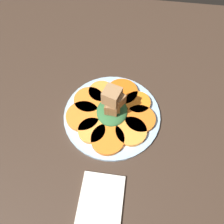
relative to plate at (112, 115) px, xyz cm
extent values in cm
cube|color=#38281E|center=(0.00, 0.00, -1.52)|extent=(120.00, 120.00, 2.00)
cylinder|color=#99B7D1|center=(0.00, 0.00, -0.02)|extent=(28.32, 28.32, 1.00)
cylinder|color=white|center=(0.00, 0.00, 0.03)|extent=(22.65, 22.65, 1.00)
cylinder|color=#F99539|center=(-6.53, 4.75, 1.23)|extent=(7.61, 7.61, 1.30)
cylinder|color=orange|center=(-8.47, -0.22, 1.23)|extent=(9.17, 9.17, 1.30)
cylinder|color=orange|center=(-5.23, -6.05, 1.23)|extent=(8.72, 8.72, 1.30)
cylinder|color=orange|center=(-0.98, -8.23, 1.23)|extent=(8.81, 8.81, 1.30)
cylinder|color=orange|center=(4.48, -7.12, 1.23)|extent=(7.63, 7.63, 1.30)
cylinder|color=#D66114|center=(7.75, -2.06, 1.23)|extent=(9.60, 9.60, 1.30)
cylinder|color=orange|center=(6.92, 4.28, 1.23)|extent=(7.81, 7.81, 1.30)
cylinder|color=orange|center=(3.38, 7.47, 1.23)|extent=(9.00, 9.00, 1.30)
cylinder|color=orange|center=(-2.34, 8.12, 1.23)|extent=(9.72, 9.72, 1.30)
ellipsoid|color=#2D6033|center=(0.00, 0.00, 1.97)|extent=(9.93, 8.94, 2.78)
cube|color=#9E754C|center=(0.19, -0.46, 5.24)|extent=(4.72, 4.72, 3.78)
cube|color=brown|center=(-0.56, 0.12, 5.10)|extent=(3.76, 3.76, 3.50)
cube|color=#9E754C|center=(0.31, 0.11, 9.72)|extent=(5.32, 5.32, 4.24)
cube|color=olive|center=(0.24, -1.45, 8.34)|extent=(4.61, 4.61, 3.32)
cube|color=#B2B2B7|center=(3.75, -5.64, 0.78)|extent=(12.08, 3.32, 0.40)
cube|color=#B2B2B7|center=(-2.91, -4.38, 0.78)|extent=(1.87, 2.54, 0.40)
cube|color=#B2B2B7|center=(-6.16, -4.79, 0.78)|extent=(4.74, 1.19, 0.40)
cube|color=#B2B2B7|center=(-6.03, -4.13, 0.78)|extent=(4.74, 1.19, 0.40)
cube|color=#B2B2B7|center=(-5.91, -3.48, 0.78)|extent=(4.74, 1.19, 0.40)
cube|color=#B2B2B7|center=(-5.78, -2.82, 0.78)|extent=(4.74, 1.19, 0.40)
cube|color=silver|center=(-26.22, -0.68, -0.12)|extent=(17.44, 10.46, 0.80)
camera|label=1|loc=(-32.03, -4.49, 55.74)|focal=35.00mm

